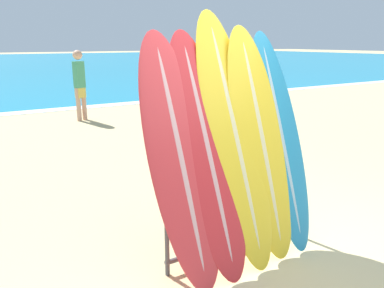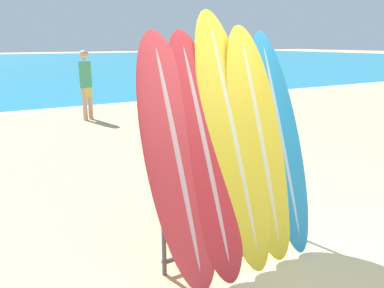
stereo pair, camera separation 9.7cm
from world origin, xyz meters
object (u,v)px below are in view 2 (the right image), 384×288
surfboard_slot_2 (232,136)px  person_mid_beach (86,82)px  surfboard_slot_0 (177,157)px  surfboard_rack (234,207)px  surfboard_slot_3 (259,141)px  person_near_water (163,96)px  surfboard_slot_4 (280,140)px  surfboard_slot_1 (205,151)px

surfboard_slot_2 → person_mid_beach: surfboard_slot_2 is taller
surfboard_slot_0 → surfboard_rack: bearing=-5.4°
surfboard_slot_0 → person_mid_beach: (1.02, 7.01, -0.07)m
surfboard_rack → surfboard_slot_3: size_ratio=0.70×
surfboard_rack → surfboard_slot_0: size_ratio=0.72×
surfboard_slot_3 → person_near_water: 4.30m
surfboard_rack → surfboard_slot_3: bearing=8.4°
surfboard_slot_4 → person_near_water: (0.70, 4.18, -0.12)m
person_near_water → person_mid_beach: person_mid_beach is taller
surfboard_slot_3 → surfboard_slot_4: bearing=0.0°
surfboard_rack → person_mid_beach: person_mid_beach is taller
surfboard_slot_2 → surfboard_slot_0: bearing=-176.9°
surfboard_slot_0 → person_mid_beach: size_ratio=1.17×
surfboard_slot_3 → person_near_water: bearing=77.0°
surfboard_slot_3 → person_mid_beach: size_ratio=1.20×
person_mid_beach → surfboard_slot_1: bearing=-122.5°
person_near_water → surfboard_slot_2: bearing=111.1°
person_near_water → surfboard_slot_3: bearing=114.8°
surfboard_slot_3 → surfboard_slot_4: size_ratio=1.03×
person_mid_beach → surfboard_slot_2: bearing=-120.0°
surfboard_slot_2 → person_near_water: 4.33m
surfboard_slot_3 → surfboard_rack: bearing=-171.6°
person_near_water → person_mid_beach: (-0.81, 2.84, 0.05)m
person_mid_beach → surfboard_rack: bearing=-120.1°
surfboard_slot_1 → surfboard_slot_3: surfboard_slot_3 is taller
surfboard_slot_2 → surfboard_slot_1: bearing=-174.5°
surfboard_slot_0 → surfboard_slot_3: 0.87m
surfboard_rack → surfboard_slot_1: surfboard_slot_1 is taller
surfboard_slot_0 → surfboard_slot_4: size_ratio=1.00×
surfboard_slot_4 → person_mid_beach: surfboard_slot_4 is taller
surfboard_slot_0 → person_mid_beach: 7.09m
surfboard_rack → surfboard_slot_1: bearing=169.5°
surfboard_slot_0 → surfboard_slot_2: surfboard_slot_2 is taller
surfboard_slot_0 → surfboard_slot_3: size_ratio=0.97×
surfboard_slot_3 → person_mid_beach: bearing=88.8°
surfboard_slot_4 → person_mid_beach: bearing=90.9°
surfboard_slot_2 → person_near_water: surfboard_slot_2 is taller
surfboard_slot_0 → surfboard_slot_1: surfboard_slot_1 is taller
person_mid_beach → surfboard_slot_3: bearing=-117.7°
surfboard_slot_2 → surfboard_slot_4: (0.54, -0.04, -0.10)m
person_near_water → person_mid_beach: 2.96m
surfboard_rack → surfboard_slot_3: 0.67m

